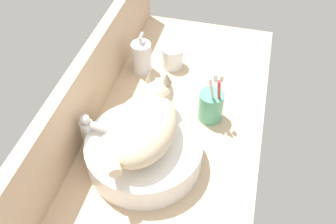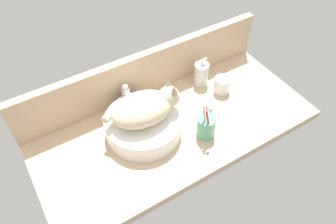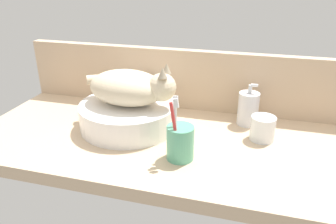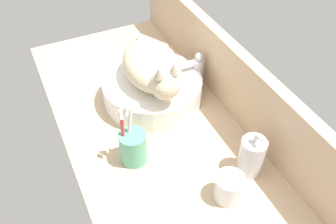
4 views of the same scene
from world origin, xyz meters
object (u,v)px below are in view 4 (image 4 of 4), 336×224
sink_basin (152,89)px  cat (153,67)px  toothbrush_cup (133,146)px  faucet (195,70)px  water_glass (229,189)px  soap_dispenser (252,156)px

sink_basin → cat: (1.37, -0.02, 9.85)cm
cat → toothbrush_cup: bearing=-37.1°
cat → faucet: cat is taller
water_glass → cat: bearing=-176.7°
faucet → water_glass: 44.38cm
cat → faucet: 16.58cm
soap_dispenser → toothbrush_cup: toothbrush_cup is taller
sink_basin → cat: size_ratio=0.99×
sink_basin → water_glass: sink_basin is taller
cat → toothbrush_cup: (19.64, -14.83, -8.80)cm
sink_basin → faucet: 15.49cm
cat → water_glass: cat is taller
faucet → cat: bearing=-86.6°
sink_basin → soap_dispenser: (37.78, 12.22, 1.56)cm
cat → water_glass: bearing=3.3°
cat → soap_dispenser: bearing=18.6°
water_glass → toothbrush_cup: bearing=-141.6°
sink_basin → water_glass: (42.78, 2.40, -0.80)cm
toothbrush_cup → soap_dispenser: bearing=58.2°
water_glass → faucet: bearing=163.2°
toothbrush_cup → sink_basin: bearing=144.7°
sink_basin → toothbrush_cup: (21.01, -14.85, 1.05)cm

